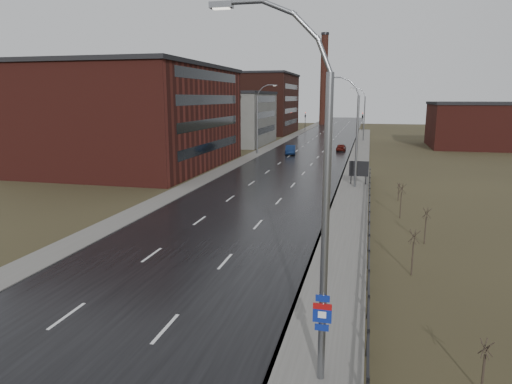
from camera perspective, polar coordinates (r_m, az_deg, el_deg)
The scene contains 25 objects.
ground at distance 17.93m, azimuth -24.21°, elevation -20.57°, with size 320.00×320.00×0.00m, color #2D2819.
road at distance 72.94m, azimuth 5.92°, elevation 4.38°, with size 14.00×300.00×0.06m, color black.
sidewalk_right at distance 47.58m, azimuth 11.96°, elevation 0.33°, with size 3.20×180.00×0.18m, color #595651.
curb_right at distance 47.64m, azimuth 10.13°, elevation 0.42°, with size 0.16×180.00×0.18m, color slate.
sidewalk_left at distance 74.50m, azimuth -0.35°, elevation 4.62°, with size 2.40×260.00×0.12m, color #595651.
warehouse_near at distance 64.62m, azimuth -14.96°, elevation 9.10°, with size 22.44×28.56×13.50m.
warehouse_mid at distance 94.01m, azimuth -3.49°, elevation 9.26°, with size 16.32×20.40×10.50m.
warehouse_far at distance 124.13m, azimuth -1.56°, elevation 11.02°, with size 26.52×24.48×15.50m.
building_right at distance 95.97m, azimuth 26.33°, elevation 7.53°, with size 18.36×16.32×8.50m.
smokestack at distance 162.57m, azimuth 8.47°, elevation 13.80°, with size 2.70×2.70×30.70m.
streetlight_main at distance 14.11m, azimuth 7.42°, elevation -1.57°, with size 3.91×0.29×12.11m.
streetlight_right_mid at distance 47.81m, azimuth 12.18°, elevation 7.34°, with size 3.36×0.28×11.35m.
streetlight_left at distance 75.83m, azimuth 0.39°, elevation 9.13°, with size 3.36×0.28×11.35m.
streetlight_right_far at distance 101.73m, azimuth 13.22°, elevation 9.48°, with size 3.36×0.28×11.35m.
guardrail at distance 31.17m, azimuth 13.98°, elevation -4.58°, with size 0.10×53.05×1.10m.
shrub_b at distance 17.01m, azimuth 26.61°, elevation -18.83°, with size 0.44×0.47×1.85m.
shrub_c at distance 25.60m, azimuth 19.02°, elevation -7.03°, with size 0.59×0.62×2.50m.
shrub_d at distance 31.28m, azimuth 20.44°, elevation -3.87°, with size 0.57×0.60×2.39m.
shrub_e at distance 37.22m, azimuth 17.67°, elevation -0.94°, with size 0.65×0.69×2.77m.
shrub_f at distance 43.62m, azimuth 17.39°, elevation 0.07°, with size 0.40×0.42×1.65m.
billboard at distance 49.77m, azimuth 12.73°, elevation 2.77°, with size 2.04×0.17×2.68m.
traffic_light_left at distance 132.96m, azimuth 6.18°, elevation 9.64°, with size 0.58×2.73×5.30m.
traffic_light_right at distance 131.76m, azimuth 13.19°, elevation 9.39°, with size 0.58×2.73×5.30m.
car_near at distance 75.87m, azimuth 4.34°, elevation 5.24°, with size 1.60×4.59×1.51m, color #0B1A3B.
car_far at distance 81.89m, azimuth 10.59°, elevation 5.48°, with size 1.52×3.78×1.29m, color #4F120D.
Camera 1 is at (9.97, -11.66, 9.28)m, focal length 32.00 mm.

